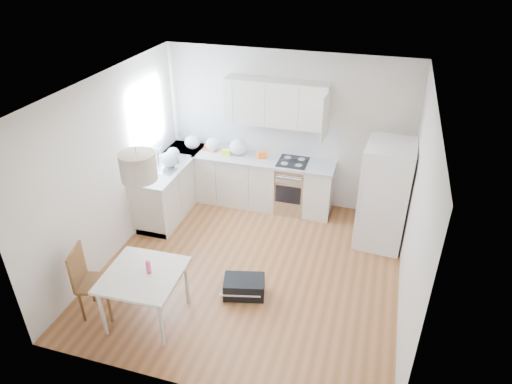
% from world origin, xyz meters
% --- Properties ---
extents(floor, '(4.20, 4.20, 0.00)m').
position_xyz_m(floor, '(0.00, 0.00, 0.00)').
color(floor, brown).
rests_on(floor, ground).
extents(ceiling, '(4.20, 4.20, 0.00)m').
position_xyz_m(ceiling, '(0.00, 0.00, 2.70)').
color(ceiling, white).
rests_on(ceiling, wall_back).
extents(wall_back, '(4.20, 0.00, 4.20)m').
position_xyz_m(wall_back, '(0.00, 2.10, 1.35)').
color(wall_back, silver).
rests_on(wall_back, floor).
extents(wall_left, '(0.00, 4.20, 4.20)m').
position_xyz_m(wall_left, '(-2.10, 0.00, 1.35)').
color(wall_left, silver).
rests_on(wall_left, floor).
extents(wall_right, '(0.00, 4.20, 4.20)m').
position_xyz_m(wall_right, '(2.10, 0.00, 1.35)').
color(wall_right, silver).
rests_on(wall_right, floor).
extents(window_glassblock, '(0.02, 1.00, 1.00)m').
position_xyz_m(window_glassblock, '(-2.09, 1.15, 1.75)').
color(window_glassblock, '#BFE0F9').
rests_on(window_glassblock, wall_left).
extents(cabinets_back, '(3.00, 0.60, 0.88)m').
position_xyz_m(cabinets_back, '(-0.60, 1.80, 0.44)').
color(cabinets_back, beige).
rests_on(cabinets_back, floor).
extents(cabinets_left, '(0.60, 1.80, 0.88)m').
position_xyz_m(cabinets_left, '(-1.80, 1.20, 0.44)').
color(cabinets_left, beige).
rests_on(cabinets_left, floor).
extents(counter_back, '(3.02, 0.64, 0.04)m').
position_xyz_m(counter_back, '(-0.60, 1.80, 0.90)').
color(counter_back, '#BBBFC1').
rests_on(counter_back, cabinets_back).
extents(counter_left, '(0.64, 1.82, 0.04)m').
position_xyz_m(counter_left, '(-1.80, 1.20, 0.90)').
color(counter_left, '#BBBFC1').
rests_on(counter_left, cabinets_left).
extents(backsplash_back, '(3.00, 0.01, 0.58)m').
position_xyz_m(backsplash_back, '(-0.60, 2.09, 1.21)').
color(backsplash_back, white).
rests_on(backsplash_back, wall_back).
extents(backsplash_left, '(0.01, 1.80, 0.58)m').
position_xyz_m(backsplash_left, '(-2.09, 1.20, 1.21)').
color(backsplash_left, white).
rests_on(backsplash_left, wall_left).
extents(upper_cabinets, '(1.70, 0.32, 0.75)m').
position_xyz_m(upper_cabinets, '(-0.15, 1.94, 1.88)').
color(upper_cabinets, beige).
rests_on(upper_cabinets, wall_back).
extents(range_oven, '(0.50, 0.61, 0.88)m').
position_xyz_m(range_oven, '(0.20, 1.80, 0.44)').
color(range_oven, '#B4B7B9').
rests_on(range_oven, floor).
extents(sink, '(0.50, 0.80, 0.16)m').
position_xyz_m(sink, '(-1.80, 1.15, 0.92)').
color(sink, '#B4B7B9').
rests_on(sink, counter_left).
extents(refrigerator, '(0.85, 0.88, 1.66)m').
position_xyz_m(refrigerator, '(1.76, 1.28, 0.83)').
color(refrigerator, white).
rests_on(refrigerator, floor).
extents(dining_table, '(0.95, 0.95, 0.72)m').
position_xyz_m(dining_table, '(-0.97, -1.30, 0.64)').
color(dining_table, beige).
rests_on(dining_table, floor).
extents(dining_chair, '(0.50, 0.50, 0.98)m').
position_xyz_m(dining_chair, '(-1.60, -1.37, 0.49)').
color(dining_chair, '#533219').
rests_on(dining_chair, floor).
extents(drink_bottle, '(0.07, 0.07, 0.20)m').
position_xyz_m(drink_bottle, '(-0.90, -1.26, 0.82)').
color(drink_bottle, '#DA3C6F').
rests_on(drink_bottle, dining_table).
extents(gym_bag, '(0.61, 0.48, 0.25)m').
position_xyz_m(gym_bag, '(0.07, -0.54, 0.13)').
color(gym_bag, black).
rests_on(gym_bag, floor).
extents(pendant_lamp, '(0.49, 0.49, 0.30)m').
position_xyz_m(pendant_lamp, '(-0.83, -1.27, 2.18)').
color(pendant_lamp, '#BFB693').
rests_on(pendant_lamp, ceiling).
extents(grocery_bag_a, '(0.27, 0.23, 0.24)m').
position_xyz_m(grocery_bag_a, '(-1.65, 1.83, 1.04)').
color(grocery_bag_a, white).
rests_on(grocery_bag_a, counter_back).
extents(grocery_bag_b, '(0.25, 0.22, 0.23)m').
position_xyz_m(grocery_bag_b, '(-1.27, 1.86, 1.03)').
color(grocery_bag_b, white).
rests_on(grocery_bag_b, counter_back).
extents(grocery_bag_c, '(0.32, 0.27, 0.28)m').
position_xyz_m(grocery_bag_c, '(-0.77, 1.82, 1.06)').
color(grocery_bag_c, white).
rests_on(grocery_bag_c, counter_back).
extents(grocery_bag_d, '(0.22, 0.19, 0.20)m').
position_xyz_m(grocery_bag_d, '(-1.80, 1.37, 1.02)').
color(grocery_bag_d, white).
rests_on(grocery_bag_d, counter_back).
extents(grocery_bag_e, '(0.29, 0.24, 0.26)m').
position_xyz_m(grocery_bag_e, '(-1.72, 1.06, 1.05)').
color(grocery_bag_e, white).
rests_on(grocery_bag_e, counter_left).
extents(snack_orange, '(0.18, 0.16, 0.11)m').
position_xyz_m(snack_orange, '(-0.35, 1.81, 0.97)').
color(snack_orange, orange).
rests_on(snack_orange, counter_back).
extents(snack_yellow, '(0.16, 0.12, 0.10)m').
position_xyz_m(snack_yellow, '(-0.98, 1.73, 0.97)').
color(snack_yellow, yellow).
rests_on(snack_yellow, counter_back).
extents(snack_red, '(0.18, 0.12, 0.12)m').
position_xyz_m(snack_red, '(-1.31, 1.84, 0.98)').
color(snack_red, '#CA3F19').
rests_on(snack_red, counter_back).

